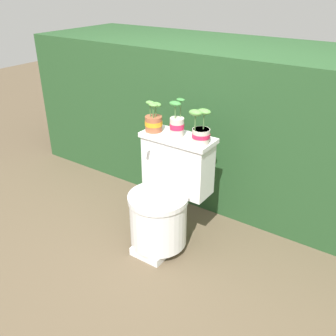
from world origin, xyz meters
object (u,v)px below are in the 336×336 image
object	(u,v)px
potted_plant_left	(154,121)
potted_plant_midleft	(177,124)
toilet	(166,198)
potted_plant_middle	(201,131)

from	to	relation	value
potted_plant_left	potted_plant_midleft	world-z (taller)	potted_plant_midleft
toilet	potted_plant_left	distance (m)	0.52
potted_plant_left	potted_plant_middle	size ratio (longest dim) A/B	0.94
potted_plant_midleft	potted_plant_middle	xyz separation A→B (m)	(0.18, -0.01, -0.00)
toilet	potted_plant_middle	distance (m)	0.53
potted_plant_left	potted_plant_middle	xyz separation A→B (m)	(0.35, 0.00, 0.01)
potted_plant_left	potted_plant_midleft	xyz separation A→B (m)	(0.17, 0.02, 0.01)
toilet	potted_plant_midleft	distance (m)	0.51
toilet	potted_plant_midleft	xyz separation A→B (m)	(-0.01, 0.14, 0.49)
potted_plant_middle	potted_plant_left	bearing A→B (deg)	-179.29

